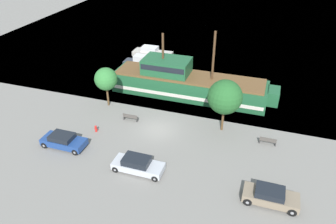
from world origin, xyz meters
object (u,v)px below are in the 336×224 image
(pirate_ship, at_px, (186,83))
(fire_hydrant, at_px, (96,128))
(parked_car_curb_rear, at_px, (270,196))
(bench_promenade_west, at_px, (268,141))
(parked_car_curb_front, at_px, (64,141))
(parked_car_curb_mid, at_px, (138,165))
(bench_promenade_east, at_px, (130,117))
(moored_boat_outer, at_px, (152,52))
(moored_boat_dockside, at_px, (146,63))

(pirate_ship, xyz_separation_m, fire_hydrant, (-6.93, -11.25, -1.28))
(parked_car_curb_rear, relative_size, bench_promenade_west, 2.62)
(parked_car_curb_front, distance_m, parked_car_curb_mid, 8.58)
(parked_car_curb_mid, bearing_deg, bench_promenade_west, 35.72)
(parked_car_curb_mid, height_order, parked_car_curb_rear, parked_car_curb_mid)
(bench_promenade_east, bearing_deg, fire_hydrant, -129.15)
(parked_car_curb_front, relative_size, parked_car_curb_rear, 1.01)
(pirate_ship, xyz_separation_m, moored_boat_outer, (-9.09, 11.39, -1.13))
(moored_boat_dockside, bearing_deg, parked_car_curb_rear, -48.78)
(bench_promenade_west, bearing_deg, moored_boat_outer, 136.12)
(moored_boat_outer, bearing_deg, parked_car_curb_rear, -52.91)
(moored_boat_dockside, distance_m, parked_car_curb_mid, 23.72)
(moored_boat_dockside, bearing_deg, bench_promenade_east, -75.07)
(bench_promenade_west, bearing_deg, fire_hydrant, -168.83)
(parked_car_curb_front, bearing_deg, bench_promenade_west, 19.42)
(moored_boat_dockside, height_order, parked_car_curb_rear, moored_boat_dockside)
(moored_boat_outer, bearing_deg, bench_promenade_west, -43.88)
(pirate_ship, distance_m, parked_car_curb_mid, 15.68)
(pirate_ship, distance_m, bench_promenade_east, 9.19)
(moored_boat_outer, relative_size, bench_promenade_west, 3.86)
(fire_hydrant, relative_size, bench_promenade_west, 0.45)
(parked_car_curb_rear, height_order, bench_promenade_east, parked_car_curb_rear)
(parked_car_curb_front, xyz_separation_m, bench_promenade_east, (4.38, 6.60, -0.27))
(fire_hydrant, bearing_deg, moored_boat_outer, 95.44)
(parked_car_curb_front, distance_m, bench_promenade_west, 20.67)
(pirate_ship, height_order, bench_promenade_east, pirate_ship)
(moored_boat_dockside, distance_m, parked_car_curb_front, 21.29)
(moored_boat_dockside, xyz_separation_m, bench_promenade_east, (3.92, -14.69, -0.23))
(parked_car_curb_mid, distance_m, bench_promenade_east, 8.67)
(bench_promenade_east, bearing_deg, moored_boat_outer, 103.84)
(bench_promenade_west, bearing_deg, pirate_ship, 144.37)
(moored_boat_outer, xyz_separation_m, bench_promenade_west, (19.90, -19.14, -0.13))
(moored_boat_outer, xyz_separation_m, parked_car_curb_front, (0.41, -26.01, 0.14))
(parked_car_curb_rear, distance_m, bench_promenade_west, 8.15)
(pirate_ship, bearing_deg, parked_car_curb_mid, -90.61)
(pirate_ship, height_order, fire_hydrant, pirate_ship)
(parked_car_curb_rear, relative_size, fire_hydrant, 5.77)
(parked_car_curb_rear, bearing_deg, pirate_ship, 125.97)
(parked_car_curb_front, relative_size, parked_car_curb_mid, 0.95)
(pirate_ship, height_order, moored_boat_outer, pirate_ship)
(parked_car_curb_mid, relative_size, bench_promenade_east, 2.73)
(parked_car_curb_mid, xyz_separation_m, fire_hydrant, (-6.77, 4.39, -0.29))
(fire_hydrant, bearing_deg, bench_promenade_west, 11.17)
(parked_car_curb_rear, xyz_separation_m, fire_hydrant, (-18.44, 4.61, -0.31))
(moored_boat_outer, distance_m, bench_promenade_east, 20.00)
(parked_car_curb_mid, height_order, bench_promenade_east, parked_car_curb_mid)
(parked_car_curb_front, xyz_separation_m, fire_hydrant, (1.75, 3.37, -0.29))
(moored_boat_dockside, height_order, bench_promenade_east, moored_boat_dockside)
(moored_boat_outer, xyz_separation_m, parked_car_curb_mid, (8.92, -27.03, 0.14))
(moored_boat_outer, distance_m, parked_car_curb_front, 26.01)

